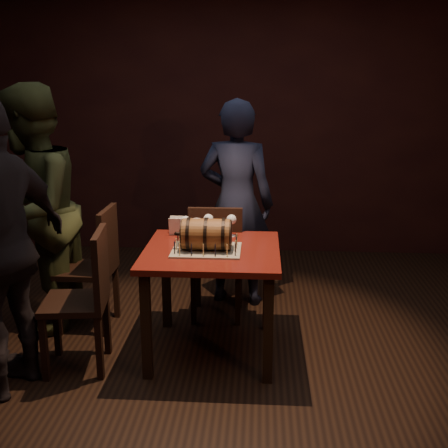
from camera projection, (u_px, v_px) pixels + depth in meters
The scene contains 15 objects.
room_shell at pixel (214, 155), 3.42m from camera, with size 5.04×5.04×2.80m.
pub_table at pixel (212, 264), 3.77m from camera, with size 0.90×0.90×0.75m.
cake_board at pixel (206, 250), 3.69m from camera, with size 0.45×0.35×0.01m, color gray.
barrel_cake at pixel (206, 234), 3.67m from camera, with size 0.38×0.22×0.22m.
birthday_candles at pixel (206, 243), 3.68m from camera, with size 0.40×0.30×0.09m.
wine_glass_left at pixel (186, 222), 3.96m from camera, with size 0.07×0.07×0.16m.
wine_glass_mid at pixel (208, 220), 4.01m from camera, with size 0.07×0.07×0.16m.
wine_glass_right at pixel (231, 220), 4.00m from camera, with size 0.07×0.07×0.16m.
pint_of_ale at pixel (196, 230), 3.93m from camera, with size 0.07×0.07×0.15m.
menu_card at pixel (176, 226), 4.05m from camera, with size 0.10×0.05×0.13m, color white, non-canonical shape.
chair_back at pixel (216, 256), 4.30m from camera, with size 0.40×0.40×0.93m.
chair_left_rear at pixel (96, 261), 4.19m from camera, with size 0.41×0.41×0.93m.
chair_left_front at pixel (87, 292), 3.60m from camera, with size 0.45×0.45×0.93m.
person_back at pixel (236, 204), 4.60m from camera, with size 0.62×0.41×1.70m, color black.
person_left_rear at pixel (34, 211), 4.07m from camera, with size 0.89×0.69×1.82m, color #393F1F.
Camera 1 is at (0.29, -3.41, 1.88)m, focal length 45.00 mm.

